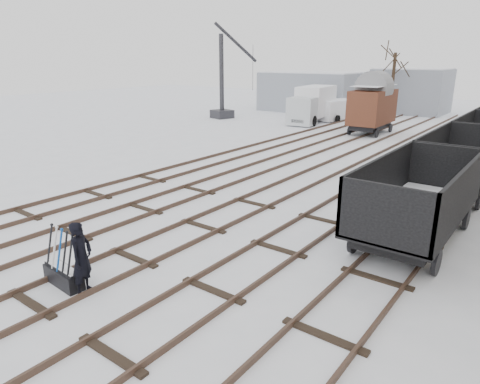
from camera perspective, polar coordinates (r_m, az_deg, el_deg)
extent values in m
plane|color=white|center=(12.76, -14.04, -8.62)|extent=(120.00, 120.00, 0.00)
cube|color=black|center=(26.88, -0.02, 5.82)|extent=(0.07, 52.00, 0.15)
cube|color=black|center=(26.06, 2.51, 5.43)|extent=(0.07, 52.00, 0.15)
cube|color=black|center=(18.44, -21.15, -1.02)|extent=(1.90, 0.20, 0.08)
cube|color=black|center=(25.23, 5.45, 4.96)|extent=(0.07, 52.00, 0.15)
cube|color=black|center=(24.53, 8.31, 4.50)|extent=(0.07, 52.00, 0.15)
cube|color=black|center=(16.07, -15.37, -3.10)|extent=(1.90, 0.20, 0.08)
cube|color=black|center=(23.84, 11.61, 3.95)|extent=(0.07, 52.00, 0.15)
cube|color=black|center=(23.28, 14.79, 3.41)|extent=(0.07, 52.00, 0.15)
cube|color=black|center=(13.95, -7.69, -5.80)|extent=(1.90, 0.20, 0.08)
cube|color=black|center=(22.77, 18.41, 2.77)|extent=(0.07, 52.00, 0.15)
cube|color=black|center=(22.38, 21.87, 2.16)|extent=(0.07, 52.00, 0.15)
cube|color=black|center=(12.20, 2.57, -9.20)|extent=(1.90, 0.20, 0.08)
cube|color=black|center=(22.05, 25.76, 1.46)|extent=(0.07, 52.00, 0.15)
cube|color=black|center=(21.85, 29.40, 0.79)|extent=(0.07, 52.00, 0.15)
cube|color=black|center=(11.01, 15.89, -13.08)|extent=(1.90, 0.20, 0.08)
cube|color=#8F95A1|center=(48.51, 10.00, 13.06)|extent=(10.00, 8.00, 4.00)
cube|color=white|center=(48.40, 10.13, 15.48)|extent=(9.80, 7.84, 0.10)
cube|color=#8F95A1|center=(48.94, 21.86, 12.37)|extent=(7.00, 6.00, 4.40)
cube|color=white|center=(48.84, 22.17, 14.99)|extent=(6.86, 5.88, 0.10)
cube|color=black|center=(11.85, -22.43, -10.42)|extent=(1.32, 0.50, 0.44)
cube|color=black|center=(11.74, -22.56, -9.38)|extent=(1.32, 0.38, 0.06)
cube|color=white|center=(11.72, -22.59, -9.21)|extent=(1.26, 0.33, 0.03)
cylinder|color=black|center=(11.96, -23.96, -6.48)|extent=(0.07, 0.32, 1.08)
cylinder|color=silver|center=(11.75, -23.41, -6.83)|extent=(0.07, 0.32, 1.08)
cylinder|color=#0C439D|center=(11.54, -22.85, -7.20)|extent=(0.07, 0.32, 1.08)
cylinder|color=black|center=(11.33, -22.26, -7.58)|extent=(0.07, 0.32, 1.08)
cylinder|color=black|center=(11.13, -21.65, -7.97)|extent=(0.07, 0.32, 1.08)
imported|color=black|center=(11.00, -20.35, -8.29)|extent=(0.68, 0.79, 1.84)
cube|color=black|center=(14.40, 22.28, -3.46)|extent=(2.00, 5.49, 0.42)
cube|color=black|center=(14.33, 22.37, -2.68)|extent=(2.49, 6.24, 0.12)
cube|color=black|center=(14.40, 18.20, 1.35)|extent=(0.10, 6.24, 1.66)
cube|color=black|center=(13.87, 27.50, -0.38)|extent=(0.10, 6.24, 1.66)
cube|color=white|center=(14.30, 22.42, -2.29)|extent=(2.24, 5.99, 0.06)
cylinder|color=black|center=(13.05, 14.91, -6.33)|extent=(0.12, 0.73, 0.73)
cylinder|color=black|center=(16.17, 27.94, -3.17)|extent=(0.12, 0.73, 0.73)
cube|color=black|center=(20.43, 27.09, 1.86)|extent=(2.00, 5.49, 0.42)
cube|color=black|center=(20.38, 27.17, 2.42)|extent=(2.49, 6.24, 0.12)
cube|color=black|center=(20.43, 24.21, 5.25)|extent=(0.10, 6.24, 1.66)
cube|color=white|center=(20.36, 27.21, 2.71)|extent=(2.24, 5.99, 0.06)
cylinder|color=black|center=(18.83, 22.43, 0.29)|extent=(0.12, 0.73, 0.73)
cube|color=black|center=(26.63, 27.49, 7.34)|extent=(0.10, 6.24, 1.66)
cylinder|color=black|center=(24.92, 26.34, 3.74)|extent=(0.12, 0.73, 0.73)
cylinder|color=black|center=(31.14, 28.72, 5.82)|extent=(0.12, 0.73, 0.73)
cube|color=black|center=(34.17, 17.02, 8.47)|extent=(1.88, 4.16, 0.37)
cube|color=#4A2816|center=(34.00, 17.24, 10.81)|extent=(2.34, 4.73, 2.44)
cube|color=white|center=(33.88, 17.48, 13.40)|extent=(2.11, 4.49, 0.04)
cylinder|color=black|center=(33.20, 14.39, 7.95)|extent=(0.11, 0.66, 0.66)
cylinder|color=black|center=(35.29, 19.43, 8.05)|extent=(0.11, 0.66, 0.66)
cube|color=black|center=(39.25, 9.60, 9.89)|extent=(1.94, 6.96, 0.27)
cube|color=#B5BCBF|center=(36.95, 7.80, 10.65)|extent=(2.38, 2.07, 2.26)
cube|color=white|center=(39.75, 10.20, 11.86)|extent=(2.83, 4.95, 2.53)
cube|color=white|center=(39.65, 10.30, 13.71)|extent=(2.78, 4.85, 0.04)
cylinder|color=black|center=(37.69, 6.55, 9.65)|extent=(0.27, 0.90, 0.90)
cylinder|color=black|center=(41.08, 12.52, 9.99)|extent=(0.27, 0.90, 0.90)
cube|color=white|center=(40.85, 12.64, 10.65)|extent=(2.54, 4.45, 1.71)
cube|color=white|center=(40.77, 12.72, 11.87)|extent=(2.48, 4.35, 0.04)
cylinder|color=black|center=(40.10, 10.64, 9.76)|extent=(0.21, 0.67, 0.67)
cylinder|color=black|center=(41.80, 14.44, 9.81)|extent=(0.21, 0.67, 0.67)
cube|color=#2A292E|center=(41.51, -2.41, 10.35)|extent=(2.12, 2.12, 0.76)
cylinder|color=#2A292E|center=(41.22, -2.47, 15.07)|extent=(0.42, 0.42, 7.60)
cylinder|color=#2A292E|center=(42.55, -0.98, 19.25)|extent=(1.63, 4.72, 3.50)
cylinder|color=black|center=(44.13, 0.69, 16.23)|extent=(0.04, 0.04, 4.27)
cylinder|color=black|center=(44.57, 19.64, 13.25)|extent=(0.30, 0.30, 5.98)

